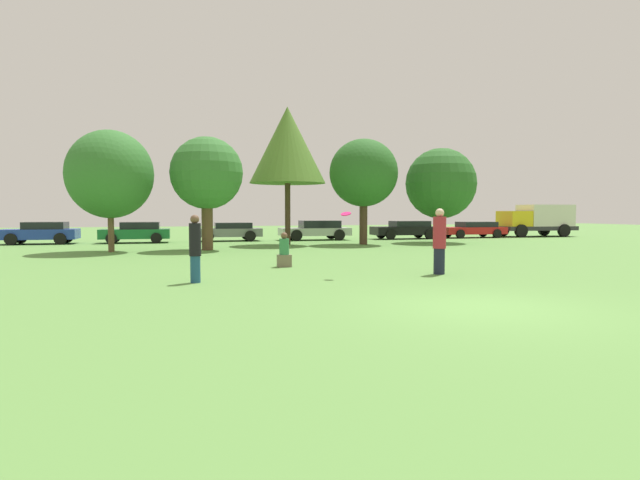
{
  "coord_description": "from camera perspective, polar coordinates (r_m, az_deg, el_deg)",
  "views": [
    {
      "loc": [
        -5.79,
        -8.52,
        1.79
      ],
      "look_at": [
        -1.48,
        5.49,
        1.01
      ],
      "focal_mm": 29.61,
      "sensor_mm": 36.0,
      "label": 1
    }
  ],
  "objects": [
    {
      "name": "ground_plane",
      "position": [
        10.45,
        16.99,
        -6.95
      ],
      "size": [
        120.0,
        120.0,
        0.0
      ],
      "primitive_type": "plane",
      "color": "#5B8E42"
    },
    {
      "name": "person_thrower",
      "position": [
        13.69,
        -13.35,
        -0.84
      ],
      "size": [
        0.3,
        0.3,
        1.72
      ],
      "rotation": [
        0.0,
        0.0,
        -0.03
      ],
      "color": "navy",
      "rests_on": "ground"
    },
    {
      "name": "person_catcher",
      "position": [
        15.54,
        12.78,
        -0.12
      ],
      "size": [
        0.38,
        0.38,
        1.9
      ],
      "rotation": [
        0.0,
        0.0,
        3.11
      ],
      "color": "#191E33",
      "rests_on": "ground"
    },
    {
      "name": "frisbee",
      "position": [
        14.43,
        2.82,
        2.84
      ],
      "size": [
        0.29,
        0.28,
        0.15
      ],
      "color": "#F21E72"
    },
    {
      "name": "bystander_sitting",
      "position": [
        17.27,
        -3.89,
        -1.37
      ],
      "size": [
        0.43,
        0.36,
        1.13
      ],
      "color": "#726651",
      "rests_on": "ground"
    },
    {
      "name": "tree_0",
      "position": [
        25.5,
        -21.76,
        6.6
      ],
      "size": [
        3.79,
        3.79,
        5.45
      ],
      "color": "brown",
      "rests_on": "ground"
    },
    {
      "name": "tree_1",
      "position": [
        25.49,
        -12.15,
        7.0
      ],
      "size": [
        3.4,
        3.4,
        5.33
      ],
      "color": "brown",
      "rests_on": "ground"
    },
    {
      "name": "tree_2",
      "position": [
        28.9,
        -3.54,
        10.18
      ],
      "size": [
        4.11,
        4.11,
        7.47
      ],
      "color": "#473323",
      "rests_on": "ground"
    },
    {
      "name": "tree_3",
      "position": [
        29.44,
        4.74,
        7.2
      ],
      "size": [
        3.78,
        3.78,
        5.83
      ],
      "color": "#473323",
      "rests_on": "ground"
    },
    {
      "name": "tree_4",
      "position": [
        31.94,
        12.93,
        5.97
      ],
      "size": [
        4.13,
        4.13,
        5.54
      ],
      "color": "brown",
      "rests_on": "ground"
    },
    {
      "name": "parked_car_blue",
      "position": [
        33.51,
        -27.9,
        0.75
      ],
      "size": [
        4.01,
        2.13,
        1.24
      ],
      "rotation": [
        0.0,
        0.0,
        3.1
      ],
      "color": "#1E389E",
      "rests_on": "ground"
    },
    {
      "name": "parked_car_green",
      "position": [
        32.58,
        -19.21,
        0.83
      ],
      "size": [
        3.97,
        2.11,
        1.22
      ],
      "rotation": [
        0.0,
        0.0,
        3.1
      ],
      "color": "#196633",
      "rests_on": "ground"
    },
    {
      "name": "parked_car_grey",
      "position": [
        33.26,
        -9.78,
        0.97
      ],
      "size": [
        4.15,
        2.17,
        1.14
      ],
      "rotation": [
        0.0,
        0.0,
        3.1
      ],
      "color": "slate",
      "rests_on": "ground"
    },
    {
      "name": "parked_car_silver",
      "position": [
        33.91,
        -0.43,
        1.14
      ],
      "size": [
        4.54,
        2.22,
        1.25
      ],
      "rotation": [
        0.0,
        0.0,
        3.1
      ],
      "color": "#B2B2B7",
      "rests_on": "ground"
    },
    {
      "name": "parked_car_black",
      "position": [
        35.84,
        9.29,
        1.16
      ],
      "size": [
        4.52,
        2.03,
        1.2
      ],
      "rotation": [
        0.0,
        0.0,
        3.1
      ],
      "color": "black",
      "rests_on": "ground"
    },
    {
      "name": "parked_car_red",
      "position": [
        38.59,
        16.22,
        1.14
      ],
      "size": [
        4.64,
        2.12,
        1.12
      ],
      "rotation": [
        0.0,
        0.0,
        3.1
      ],
      "color": "red",
      "rests_on": "ground"
    },
    {
      "name": "delivery_truck_yellow",
      "position": [
        42.13,
        22.4,
        2.11
      ],
      "size": [
        5.8,
        2.67,
        2.34
      ],
      "rotation": [
        0.0,
        0.0,
        3.1
      ],
      "color": "#2D2D33",
      "rests_on": "ground"
    }
  ]
}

